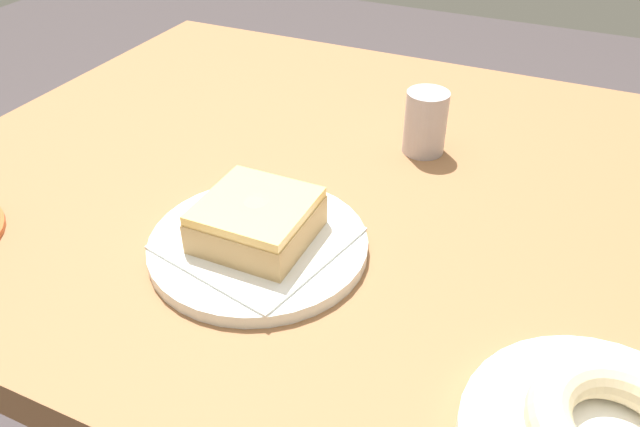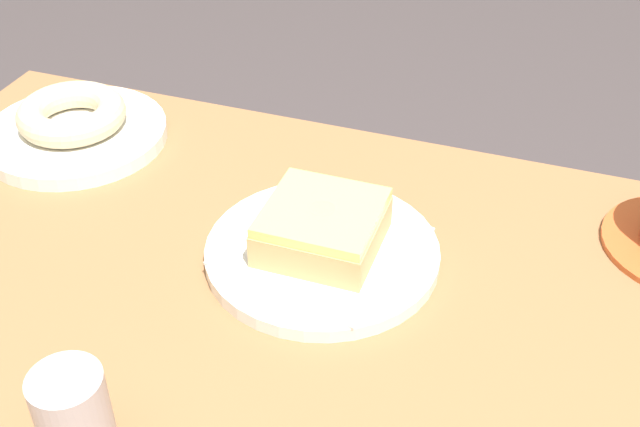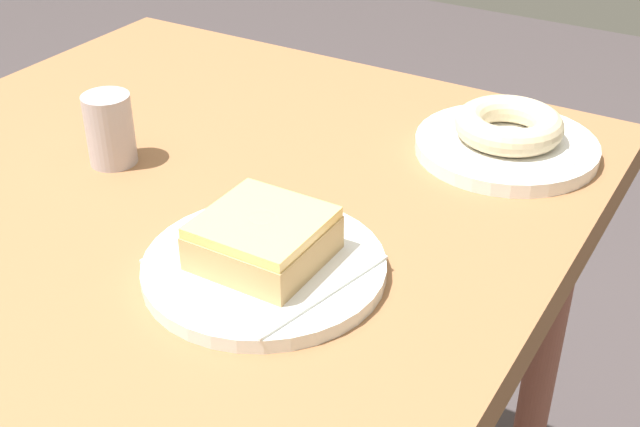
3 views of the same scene
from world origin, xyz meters
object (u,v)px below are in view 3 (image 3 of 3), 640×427
at_px(plate_glazed_square, 264,267).
at_px(donut_glazed_square, 263,238).
at_px(plate_sugar_ring, 506,147).
at_px(donut_sugar_ring, 509,125).
at_px(sugar_jar, 110,129).

relative_size(plate_glazed_square, donut_glazed_square, 2.10).
xyz_separation_m(plate_glazed_square, plate_sugar_ring, (-0.33, 0.10, 0.00)).
bearing_deg(plate_sugar_ring, donut_sugar_ring, 0.00).
relative_size(plate_glazed_square, donut_sugar_ring, 1.81).
bearing_deg(sugar_jar, donut_glazed_square, 71.04).
distance_m(donut_sugar_ring, sugar_jar, 0.43).
bearing_deg(donut_glazed_square, plate_glazed_square, 0.00).
bearing_deg(donut_glazed_square, sugar_jar, -108.96).
relative_size(plate_glazed_square, plate_sugar_ring, 1.06).
relative_size(plate_sugar_ring, donut_sugar_ring, 1.70).
bearing_deg(donut_glazed_square, donut_sugar_ring, 162.67).
bearing_deg(sugar_jar, plate_sugar_ring, 123.57).
bearing_deg(plate_sugar_ring, plate_glazed_square, -17.33).
bearing_deg(donut_sugar_ring, sugar_jar, -56.43).
distance_m(plate_glazed_square, donut_sugar_ring, 0.35).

